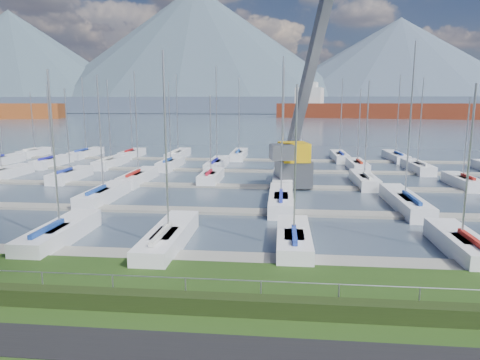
# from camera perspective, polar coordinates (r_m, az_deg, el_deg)

# --- Properties ---
(path) EXTENTS (160.00, 2.00, 0.04)m
(path) POSITION_cam_1_polar(r_m,az_deg,el_deg) (15.26, -5.94, -21.59)
(path) COLOR black
(path) RESTS_ON grass
(water) EXTENTS (800.00, 540.00, 0.20)m
(water) POSITION_cam_1_polar(r_m,az_deg,el_deg) (275.82, 5.11, 8.52)
(water) COLOR #3F4D5C
(hedge) EXTENTS (80.00, 0.70, 0.70)m
(hedge) POSITION_cam_1_polar(r_m,az_deg,el_deg) (17.33, -4.18, -16.15)
(hedge) COLOR black
(hedge) RESTS_ON grass
(fence) EXTENTS (80.00, 0.04, 0.04)m
(fence) POSITION_cam_1_polar(r_m,az_deg,el_deg) (17.33, -3.99, -13.04)
(fence) COLOR gray
(fence) RESTS_ON grass
(foothill) EXTENTS (900.00, 80.00, 12.00)m
(foothill) POSITION_cam_1_polar(r_m,az_deg,el_deg) (345.69, 5.25, 9.94)
(foothill) COLOR #475469
(foothill) RESTS_ON water
(mountains) EXTENTS (1190.00, 360.00, 115.00)m
(mountains) POSITION_cam_1_polar(r_m,az_deg,el_deg) (422.09, 6.46, 15.51)
(mountains) COLOR #444D64
(mountains) RESTS_ON water
(docks) EXTENTS (90.00, 41.60, 0.25)m
(docks) POSITION_cam_1_polar(r_m,az_deg,el_deg) (42.58, 1.85, -0.90)
(docks) COLOR gray
(docks) RESTS_ON water
(crane) EXTENTS (6.70, 13.18, 22.35)m
(crane) POSITION_cam_1_polar(r_m,az_deg,el_deg) (43.22, 7.81, 6.60)
(crane) COLOR #52555A
(crane) RESTS_ON water
(cargo_ship_mid) EXTENTS (112.31, 41.16, 21.50)m
(cargo_ship_mid) POSITION_cam_1_polar(r_m,az_deg,el_deg) (241.50, 17.39, 8.76)
(cargo_ship_mid) COLOR maroon
(cargo_ship_mid) RESTS_ON water
(sailboat_fleet) EXTENTS (75.70, 49.49, 13.17)m
(sailboat_fleet) POSITION_cam_1_polar(r_m,az_deg,el_deg) (44.97, -0.54, 6.92)
(sailboat_fleet) COLOR #A31A15
(sailboat_fleet) RESTS_ON water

